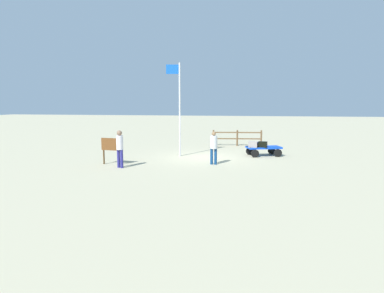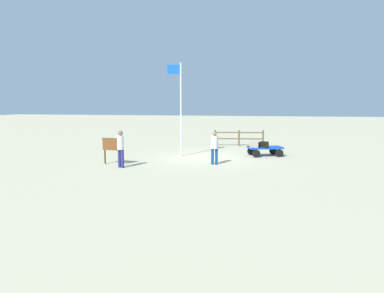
{
  "view_description": "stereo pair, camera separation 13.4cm",
  "coord_description": "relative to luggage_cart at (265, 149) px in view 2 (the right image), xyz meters",
  "views": [
    {
      "loc": [
        -2.61,
        18.28,
        3.08
      ],
      "look_at": [
        -0.42,
        6.0,
        1.41
      ],
      "focal_mm": 30.77,
      "sensor_mm": 36.0,
      "label": 1
    },
    {
      "loc": [
        -2.74,
        18.25,
        3.08
      ],
      "look_at": [
        -0.42,
        6.0,
        1.41
      ],
      "focal_mm": 30.77,
      "sensor_mm": 36.0,
      "label": 2
    }
  ],
  "objects": [
    {
      "name": "ground_plane",
      "position": [
        3.37,
        1.13,
        -0.4
      ],
      "size": [
        120.0,
        120.0,
        0.0
      ],
      "primitive_type": "plane",
      "color": "#B6AE8C"
    },
    {
      "name": "luggage_cart",
      "position": [
        0.0,
        0.0,
        0.0
      ],
      "size": [
        2.14,
        1.59,
        0.54
      ],
      "color": "blue",
      "rests_on": "ground"
    },
    {
      "name": "suitcase_dark",
      "position": [
        0.19,
        0.04,
        0.27
      ],
      "size": [
        0.63,
        0.53,
        0.26
      ],
      "color": "navy",
      "rests_on": "luggage_cart"
    },
    {
      "name": "suitcase_grey",
      "position": [
        0.05,
        0.33,
        0.31
      ],
      "size": [
        0.53,
        0.39,
        0.33
      ],
      "color": "black",
      "rests_on": "luggage_cart"
    },
    {
      "name": "suitcase_maroon",
      "position": [
        0.61,
        0.48,
        0.31
      ],
      "size": [
        0.5,
        0.32,
        0.34
      ],
      "color": "gray",
      "rests_on": "luggage_cart"
    },
    {
      "name": "worker_lead",
      "position": [
        2.56,
        3.19,
        0.57
      ],
      "size": [
        0.36,
        0.36,
        1.65
      ],
      "color": "navy",
      "rests_on": "ground"
    },
    {
      "name": "worker_trailing",
      "position": [
        6.84,
        4.83,
        0.63
      ],
      "size": [
        0.41,
        0.41,
        1.79
      ],
      "color": "navy",
      "rests_on": "ground"
    },
    {
      "name": "flagpole",
      "position": [
        4.85,
        0.91,
        2.66
      ],
      "size": [
        0.82,
        0.19,
        5.32
      ],
      "color": "silver",
      "rests_on": "ground"
    },
    {
      "name": "signboard",
      "position": [
        7.62,
        4.11,
        0.49
      ],
      "size": [
        1.02,
        0.19,
        1.33
      ],
      "color": "#4C3319",
      "rests_on": "ground"
    },
    {
      "name": "wooden_fence",
      "position": [
        1.69,
        -4.31,
        0.24
      ],
      "size": [
        3.52,
        0.5,
        1.13
      ],
      "color": "brown",
      "rests_on": "ground"
    }
  ]
}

